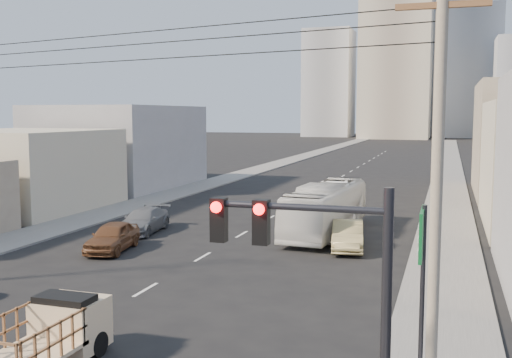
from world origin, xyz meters
The scene contains 18 objects.
sidewalk_left centered at (-11.75, 70.00, 0.06)m, with size 3.50×180.00×0.12m, color slate.
sidewalk_right centered at (11.75, 70.00, 0.06)m, with size 3.50×180.00×0.12m, color slate.
lane_dashes centered at (0.00, 53.00, 0.01)m, with size 0.15×104.00×0.01m.
flatbed_pickup centered at (1.10, 0.26, 1.09)m, with size 1.95×4.41×1.90m.
city_bus centered at (4.76, 21.80, 1.53)m, with size 2.57×10.97×3.05m, color silver.
sedan_brown centered at (-5.05, 13.78, 0.76)m, with size 1.80×4.46×1.52m, color brown.
sedan_tan centered at (6.71, 17.97, 0.75)m, with size 1.60×4.58×1.51m, color tan.
sedan_grey centered at (-5.95, 18.81, 0.72)m, with size 2.02×4.97×1.44m, color slate.
traffic_signal centered at (9.77, -3.51, 4.08)m, with size 3.23×0.35×6.00m.
green_sign centered at (11.16, 1.50, 3.74)m, with size 0.18×1.60×5.00m.
utility_pole centered at (11.50, -1.00, 5.19)m, with size 1.80×0.24×10.00m.
overhead_wires centered at (0.00, 1.50, 8.97)m, with size 23.01×5.02×0.72m.
bldg_left_mid centered at (-19.00, 24.00, 3.00)m, with size 11.00×12.00×6.00m, color beige.
bldg_left_far centered at (-19.50, 39.00, 4.00)m, with size 12.00×16.00×8.00m, color #939396.
high_rise_tower centered at (-4.00, 170.00, 30.00)m, with size 20.00×20.00×60.00m, color tan.
midrise_ne centered at (18.00, 185.00, 20.00)m, with size 16.00×16.00×40.00m, color #919599.
midrise_nw centered at (-26.00, 180.00, 17.00)m, with size 15.00×15.00×34.00m, color #919599.
midrise_back centered at (6.00, 200.00, 22.00)m, with size 18.00×18.00×44.00m, color #939396.
Camera 1 is at (11.71, -13.42, 7.20)m, focal length 42.00 mm.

